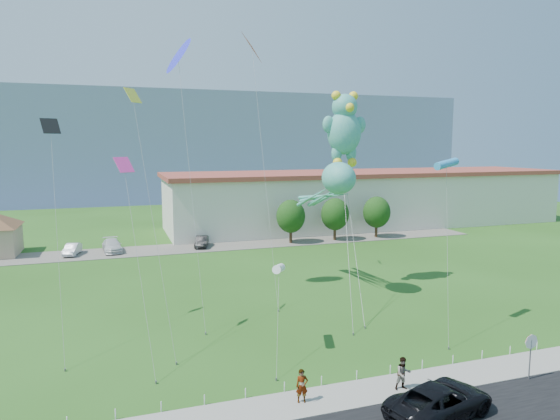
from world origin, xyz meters
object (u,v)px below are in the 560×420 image
object	(u,v)px
stop_sign	(531,346)
octopus_kite	(331,187)
parked_car_silver	(72,249)
pedestrian_left	(302,386)
parked_car_black	(202,241)
teddy_bear_kite	(344,127)
pedestrian_right	(403,373)
parked_car_white	(112,246)
warehouse	(367,198)
suv	(440,401)

from	to	relation	value
stop_sign	octopus_kite	size ratio (longest dim) A/B	0.17
parked_car_silver	pedestrian_left	bearing A→B (deg)	-61.11
pedestrian_left	stop_sign	bearing A→B (deg)	2.62
parked_car_silver	octopus_kite	size ratio (longest dim) A/B	0.26
parked_car_black	teddy_bear_kite	bearing A→B (deg)	-51.62
parked_car_black	octopus_kite	distance (m)	24.27
stop_sign	pedestrian_right	size ratio (longest dim) A/B	1.51
pedestrian_left	teddy_bear_kite	bearing A→B (deg)	68.82
parked_car_white	parked_car_black	size ratio (longest dim) A/B	1.23
pedestrian_right	parked_car_white	size ratio (longest dim) A/B	0.35
stop_sign	teddy_bear_kite	bearing A→B (deg)	95.41
stop_sign	parked_car_silver	size ratio (longest dim) A/B	0.67
warehouse	teddy_bear_kite	distance (m)	35.93
stop_sign	pedestrian_left	xyz separation A→B (m)	(-12.11, 1.51, -0.97)
octopus_kite	teddy_bear_kite	size ratio (longest dim) A/B	0.88
pedestrian_left	teddy_bear_kite	size ratio (longest dim) A/B	0.10
warehouse	teddy_bear_kite	xyz separation A→B (m)	(-18.28, -29.44, 9.52)
stop_sign	octopus_kite	distance (m)	19.20
suv	pedestrian_right	world-z (taller)	pedestrian_right
pedestrian_left	parked_car_black	xyz separation A→B (m)	(1.68, 37.82, -0.20)
parked_car_white	octopus_kite	distance (m)	29.28
stop_sign	teddy_bear_kite	distance (m)	22.23
warehouse	parked_car_black	size ratio (longest dim) A/B	15.69
pedestrian_left	parked_car_black	size ratio (longest dim) A/B	0.41
pedestrian_left	parked_car_silver	distance (m)	40.10
parked_car_silver	teddy_bear_kite	distance (m)	33.62
teddy_bear_kite	parked_car_black	bearing A→B (deg)	112.82
warehouse	pedestrian_left	bearing A→B (deg)	-121.50
stop_sign	parked_car_black	xyz separation A→B (m)	(-10.43, 39.33, -1.17)
pedestrian_right	octopus_kite	distance (m)	18.61
parked_car_black	octopus_kite	world-z (taller)	octopus_kite
suv	stop_sign	bearing A→B (deg)	-92.78
suv	octopus_kite	world-z (taller)	octopus_kite
warehouse	parked_car_silver	world-z (taller)	warehouse
parked_car_white	teddy_bear_kite	bearing A→B (deg)	-53.30
parked_car_silver	teddy_bear_kite	world-z (taller)	teddy_bear_kite
parked_car_white	warehouse	bearing A→B (deg)	7.63
stop_sign	parked_car_silver	distance (m)	46.70
warehouse	pedestrian_right	size ratio (longest dim) A/B	36.77
stop_sign	pedestrian_right	bearing A→B (deg)	171.20
stop_sign	parked_car_white	xyz separation A→B (m)	(-20.60, 39.86, -1.11)
stop_sign	parked_car_white	size ratio (longest dim) A/B	0.52
suv	parked_car_white	distance (m)	43.72
warehouse	stop_sign	xyz separation A→B (m)	(-16.50, -48.21, -2.26)
teddy_bear_kite	pedestrian_left	bearing A→B (deg)	-120.91
teddy_bear_kite	parked_car_white	bearing A→B (deg)	131.74
suv	teddy_bear_kite	bearing A→B (deg)	-29.60
stop_sign	suv	world-z (taller)	stop_sign
teddy_bear_kite	octopus_kite	bearing A→B (deg)	-143.73
parked_car_white	teddy_bear_kite	world-z (taller)	teddy_bear_kite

